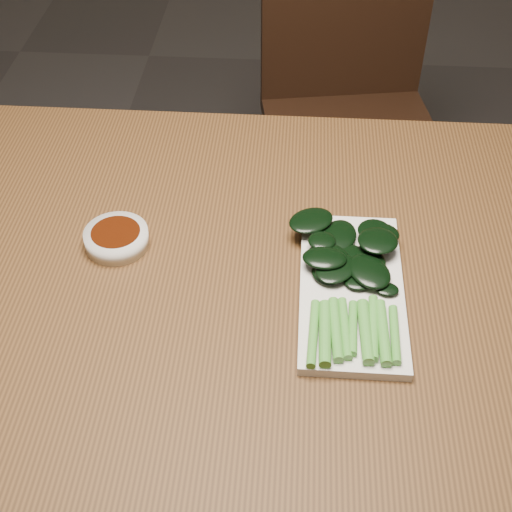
# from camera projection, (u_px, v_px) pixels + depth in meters

# --- Properties ---
(table) EXTENTS (1.40, 0.80, 0.75)m
(table) POSITION_uv_depth(u_px,v_px,m) (234.00, 301.00, 1.07)
(table) COLOR #4E3016
(table) RESTS_ON ground
(chair_far) EXTENTS (0.49, 0.49, 0.89)m
(chair_far) POSITION_uv_depth(u_px,v_px,m) (349.00, 104.00, 1.82)
(chair_far) COLOR black
(chair_far) RESTS_ON ground
(sauce_bowl) EXTENTS (0.09, 0.09, 0.03)m
(sauce_bowl) POSITION_uv_depth(u_px,v_px,m) (117.00, 238.00, 1.04)
(sauce_bowl) COLOR silver
(sauce_bowl) RESTS_ON table
(serving_plate) EXTENTS (0.14, 0.29, 0.01)m
(serving_plate) POSITION_uv_depth(u_px,v_px,m) (351.00, 289.00, 0.98)
(serving_plate) COLOR silver
(serving_plate) RESTS_ON table
(gai_lan) EXTENTS (0.18, 0.30, 0.03)m
(gai_lan) POSITION_uv_depth(u_px,v_px,m) (349.00, 271.00, 0.98)
(gai_lan) COLOR #50A338
(gai_lan) RESTS_ON serving_plate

